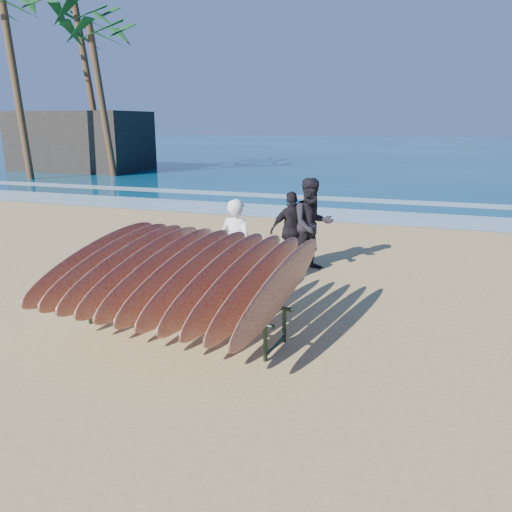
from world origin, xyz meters
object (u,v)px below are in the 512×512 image
at_px(palm_right, 84,19).
at_px(person_white, 237,246).
at_px(building, 81,141).
at_px(surfboard_rack, 181,273).
at_px(palm_left, 7,7).
at_px(person_dark_b, 292,230).
at_px(palm_mid, 97,36).
at_px(person_dark_a, 312,225).

bearing_deg(palm_right, person_white, -48.23).
bearing_deg(person_white, building, -35.55).
height_order(person_white, palm_right, palm_right).
height_order(surfboard_rack, palm_left, palm_left).
xyz_separation_m(person_dark_b, building, (-18.39, 17.18, 1.00)).
height_order(person_dark_b, palm_mid, palm_mid).
relative_size(person_white, person_dark_a, 0.89).
relative_size(building, palm_left, 0.87).
relative_size(surfboard_rack, palm_mid, 0.43).
bearing_deg(person_dark_b, palm_mid, -77.92).
height_order(person_dark_a, palm_mid, palm_mid).
height_order(person_dark_b, palm_left, palm_left).
bearing_deg(person_white, person_dark_a, -106.50).
height_order(building, palm_mid, palm_mid).
bearing_deg(person_white, palm_right, -36.97).
height_order(person_dark_a, palm_right, palm_right).
height_order(person_white, person_dark_b, person_white).
bearing_deg(person_dark_b, person_white, 39.76).
distance_m(person_white, person_dark_a, 2.07).
distance_m(surfboard_rack, person_dark_a, 3.94).
relative_size(person_white, palm_mid, 0.21).
bearing_deg(palm_mid, palm_left, -142.66).
relative_size(surfboard_rack, palm_right, 0.37).
distance_m(person_dark_a, palm_left, 22.69).
bearing_deg(palm_right, person_dark_a, -43.52).
bearing_deg(palm_right, palm_left, -101.72).
xyz_separation_m(person_white, palm_right, (-16.13, 18.06, 7.82)).
bearing_deg(palm_left, person_white, -37.95).
relative_size(person_dark_a, palm_left, 0.21).
bearing_deg(person_dark_a, palm_right, 100.27).
xyz_separation_m(building, palm_mid, (4.03, -3.15, 5.52)).
bearing_deg(person_dark_a, palm_mid, 100.29).
bearing_deg(building, palm_right, -28.93).
bearing_deg(palm_right, person_dark_b, -44.23).
bearing_deg(palm_mid, surfboard_rack, -52.43).
bearing_deg(palm_mid, person_dark_b, -44.32).
height_order(person_white, building, building).
xyz_separation_m(person_dark_a, palm_left, (-18.07, 11.51, 7.49)).
relative_size(person_dark_b, palm_mid, 0.20).
bearing_deg(palm_left, person_dark_b, -33.11).
distance_m(person_white, building, 26.09).
distance_m(person_dark_a, palm_right, 24.80).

